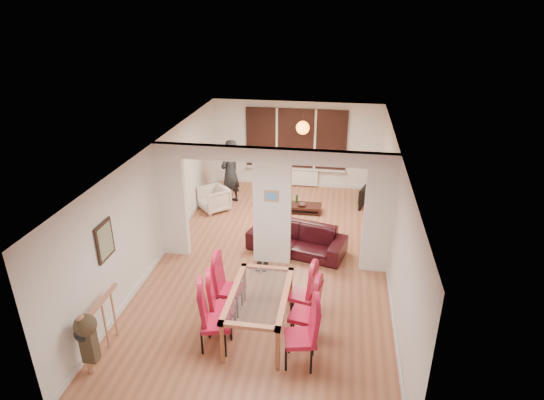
% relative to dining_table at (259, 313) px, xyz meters
% --- Properties ---
extents(floor, '(5.00, 9.00, 0.01)m').
position_rel_dining_table_xyz_m(floor, '(-0.16, 2.36, -0.41)').
color(floor, '#A36042').
rests_on(floor, ground).
extents(room_walls, '(5.00, 9.00, 2.60)m').
position_rel_dining_table_xyz_m(room_walls, '(-0.16, 2.36, 0.89)').
color(room_walls, silver).
rests_on(room_walls, floor).
extents(divider_wall, '(5.00, 0.18, 2.60)m').
position_rel_dining_table_xyz_m(divider_wall, '(-0.16, 2.36, 0.89)').
color(divider_wall, white).
rests_on(divider_wall, floor).
extents(bay_window_blinds, '(3.00, 0.08, 1.80)m').
position_rel_dining_table_xyz_m(bay_window_blinds, '(-0.16, 6.80, 1.09)').
color(bay_window_blinds, black).
rests_on(bay_window_blinds, room_walls).
extents(radiator, '(1.40, 0.08, 0.50)m').
position_rel_dining_table_xyz_m(radiator, '(-0.16, 6.76, -0.11)').
color(radiator, white).
rests_on(radiator, floor).
extents(pendant_light, '(0.36, 0.36, 0.36)m').
position_rel_dining_table_xyz_m(pendant_light, '(0.14, 5.66, 1.74)').
color(pendant_light, orange).
rests_on(pendant_light, room_walls).
extents(stair_newel, '(0.40, 1.20, 1.10)m').
position_rel_dining_table_xyz_m(stair_newel, '(-2.41, -0.84, 0.14)').
color(stair_newel, '#B57553').
rests_on(stair_newel, floor).
extents(wall_poster, '(0.04, 0.52, 0.67)m').
position_rel_dining_table_xyz_m(wall_poster, '(-2.63, -0.04, 1.19)').
color(wall_poster, gray).
rests_on(wall_poster, room_walls).
extents(pillar_photo, '(0.30, 0.03, 0.25)m').
position_rel_dining_table_xyz_m(pillar_photo, '(-0.16, 2.26, 1.19)').
color(pillar_photo, '#4C8CD8').
rests_on(pillar_photo, divider_wall).
extents(dining_table, '(0.98, 1.74, 0.82)m').
position_rel_dining_table_xyz_m(dining_table, '(0.00, 0.00, 0.00)').
color(dining_table, '#9F5A3A').
rests_on(dining_table, floor).
extents(dining_chair_la, '(0.57, 0.57, 1.17)m').
position_rel_dining_table_xyz_m(dining_chair_la, '(-0.63, -0.49, 0.18)').
color(dining_chair_la, '#A71130').
rests_on(dining_chair_la, floor).
extents(dining_chair_lb, '(0.51, 0.51, 1.07)m').
position_rel_dining_table_xyz_m(dining_chair_lb, '(-0.64, -0.05, 0.13)').
color(dining_chair_lb, '#A71130').
rests_on(dining_chair_lb, floor).
extents(dining_chair_lc, '(0.46, 0.46, 1.11)m').
position_rel_dining_table_xyz_m(dining_chair_lc, '(-0.64, 0.47, 0.15)').
color(dining_chair_lc, '#A71130').
rests_on(dining_chair_lc, floor).
extents(dining_chair_ra, '(0.56, 0.56, 1.17)m').
position_rel_dining_table_xyz_m(dining_chair_ra, '(0.77, -0.63, 0.18)').
color(dining_chair_ra, '#A71130').
rests_on(dining_chair_ra, floor).
extents(dining_chair_rb, '(0.53, 0.53, 1.13)m').
position_rel_dining_table_xyz_m(dining_chair_rb, '(0.77, -0.04, 0.16)').
color(dining_chair_rb, '#A71130').
rests_on(dining_chair_rb, floor).
extents(dining_chair_rc, '(0.50, 0.50, 1.04)m').
position_rel_dining_table_xyz_m(dining_chair_rc, '(0.67, 0.56, 0.11)').
color(dining_chair_rc, '#A71130').
rests_on(dining_chair_rc, floor).
extents(sofa, '(2.34, 1.37, 0.64)m').
position_rel_dining_table_xyz_m(sofa, '(0.33, 2.85, -0.09)').
color(sofa, black).
rests_on(sofa, floor).
extents(armchair, '(1.00, 1.00, 0.66)m').
position_rel_dining_table_xyz_m(armchair, '(-2.13, 4.70, -0.08)').
color(armchair, beige).
rests_on(armchair, floor).
extents(person, '(0.80, 0.68, 1.85)m').
position_rel_dining_table_xyz_m(person, '(-1.79, 5.22, 0.52)').
color(person, black).
rests_on(person, floor).
extents(television, '(1.03, 0.45, 0.60)m').
position_rel_dining_table_xyz_m(television, '(1.84, 5.77, -0.11)').
color(television, black).
rests_on(television, floor).
extents(coffee_table, '(1.02, 0.66, 0.22)m').
position_rel_dining_table_xyz_m(coffee_table, '(0.30, 4.94, -0.30)').
color(coffee_table, black).
rests_on(coffee_table, floor).
extents(bottle, '(0.06, 0.06, 0.25)m').
position_rel_dining_table_xyz_m(bottle, '(0.09, 5.04, -0.06)').
color(bottle, '#143F19').
rests_on(bottle, coffee_table).
extents(bowl, '(0.23, 0.23, 0.06)m').
position_rel_dining_table_xyz_m(bowl, '(0.25, 4.86, -0.16)').
color(bowl, black).
rests_on(bowl, coffee_table).
extents(shoes, '(0.24, 0.26, 0.10)m').
position_rel_dining_table_xyz_m(shoes, '(-0.32, 1.98, -0.36)').
color(shoes, black).
rests_on(shoes, floor).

